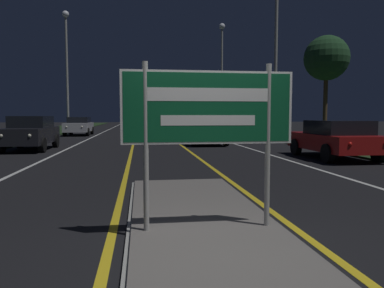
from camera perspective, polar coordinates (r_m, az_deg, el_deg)
The scene contains 18 objects.
ground_plane at distance 4.48m, azimuth 3.80°, elevation -15.97°, with size 160.00×160.00×0.00m, color black.
median_island at distance 5.00m, azimuth 2.43°, elevation -13.26°, with size 2.10×7.44×0.10m.
verge_right at distance 26.29m, azimuth 15.33°, elevation 0.96°, with size 5.00×100.00×0.08m.
centre_line_yellow_left at distance 29.15m, azimuth -8.64°, elevation 1.32°, with size 0.12×70.00×0.01m.
centre_line_yellow_right at distance 29.23m, azimuth -3.77°, elevation 1.37°, with size 0.12×70.00×0.01m.
lane_line_white_left at distance 29.34m, azimuth -14.43°, elevation 1.25°, with size 0.12×70.00×0.01m.
lane_line_white_right at distance 29.59m, azimuth 1.96°, elevation 1.41°, with size 0.12×70.00×0.01m.
edge_line_white_left at distance 29.83m, azimuth -20.16°, elevation 1.17°, with size 0.10×70.00×0.01m.
edge_line_white_right at distance 30.25m, azimuth 7.57°, elevation 1.44°, with size 0.10×70.00×0.01m.
highway_sign at distance 4.76m, azimuth 2.50°, elevation 4.61°, with size 2.20×0.07×2.12m.
streetlight_left_far at distance 31.58m, azimuth -18.57°, elevation 12.63°, with size 0.53×0.53×9.63m.
streetlight_right_near at distance 21.88m, azimuth 12.70°, elevation 16.35°, with size 0.48×0.48×9.99m.
streetlight_right_far at distance 35.17m, azimuth 4.57°, elevation 12.34°, with size 0.54×0.54×9.89m.
car_receding_0 at distance 14.36m, azimuth 20.98°, elevation 0.80°, with size 2.01×4.08×1.37m.
car_receding_1 at distance 20.22m, azimuth 2.04°, elevation 2.12°, with size 1.89×4.71×1.41m.
car_approaching_0 at distance 18.21m, azimuth -23.39°, elevation 1.64°, with size 1.85×4.06×1.52m.
car_approaching_1 at distance 30.20m, azimuth -16.84°, elevation 2.69°, with size 1.86×4.20×1.41m.
roadside_palm_right at distance 23.10m, azimuth 19.81°, elevation 12.13°, with size 2.54×2.54×5.98m.
Camera 1 is at (-0.86, -4.11, 1.56)m, focal length 35.00 mm.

